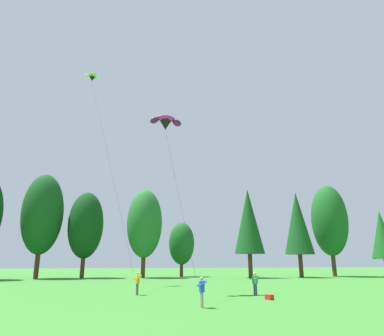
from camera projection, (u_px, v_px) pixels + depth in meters
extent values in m
cylinder|color=#472D19|center=(37.00, 265.00, 50.32)|extent=(0.68, 0.68, 3.86)
ellipsoid|color=#144719|center=(43.00, 214.00, 52.23)|extent=(5.96, 5.96, 12.10)
cylinder|color=#472D19|center=(82.00, 267.00, 51.79)|extent=(0.62, 0.62, 3.23)
ellipsoid|color=#0F3D14|center=(86.00, 225.00, 53.38)|extent=(5.28, 5.28, 10.12)
cylinder|color=#472D19|center=(143.00, 266.00, 52.56)|extent=(0.63, 0.63, 3.38)
ellipsoid|color=#236628|center=(145.00, 223.00, 54.23)|extent=(5.44, 5.44, 10.58)
cylinder|color=#472D19|center=(181.00, 270.00, 55.61)|extent=(0.52, 0.52, 2.16)
ellipsoid|color=#19561E|center=(182.00, 243.00, 56.68)|extent=(4.13, 4.13, 6.77)
cylinder|color=#472D19|center=(250.00, 266.00, 52.05)|extent=(0.64, 0.64, 3.50)
cone|color=#144719|center=(248.00, 221.00, 53.78)|extent=(4.56, 4.56, 9.97)
cylinder|color=#472D19|center=(301.00, 266.00, 53.45)|extent=(0.64, 0.64, 3.45)
cone|color=#144719|center=(298.00, 223.00, 55.15)|extent=(4.52, 4.52, 9.81)
cylinder|color=#472D19|center=(334.00, 265.00, 56.52)|extent=(0.67, 0.67, 3.76)
ellipsoid|color=#19561E|center=(329.00, 220.00, 58.37)|extent=(5.85, 5.85, 11.77)
cone|color=#19561E|center=(382.00, 235.00, 57.55)|extent=(3.93, 3.93, 7.85)
cylinder|color=#4C4C51|center=(138.00, 289.00, 26.57)|extent=(0.16, 0.16, 0.84)
cylinder|color=#4C4C51|center=(137.00, 289.00, 26.75)|extent=(0.16, 0.16, 0.84)
cube|color=orange|center=(138.00, 280.00, 26.85)|extent=(0.34, 0.43, 0.60)
sphere|color=tan|center=(138.00, 274.00, 26.96)|extent=(0.22, 0.22, 0.22)
cylinder|color=orange|center=(139.00, 278.00, 26.68)|extent=(0.53, 0.23, 0.35)
cylinder|color=orange|center=(137.00, 277.00, 27.10)|extent=(0.53, 0.23, 0.35)
cylinder|color=gray|center=(202.00, 300.00, 19.48)|extent=(0.14, 0.14, 0.84)
cylinder|color=gray|center=(201.00, 300.00, 19.67)|extent=(0.14, 0.14, 0.84)
cube|color=blue|center=(202.00, 287.00, 19.76)|extent=(0.27, 0.40, 0.60)
sphere|color=tan|center=(202.00, 279.00, 19.87)|extent=(0.22, 0.22, 0.22)
cylinder|color=blue|center=(203.00, 284.00, 19.57)|extent=(0.53, 0.12, 0.35)
cylinder|color=blue|center=(201.00, 283.00, 20.03)|extent=(0.53, 0.12, 0.35)
cylinder|color=navy|center=(256.00, 290.00, 26.39)|extent=(0.18, 0.18, 0.84)
cylinder|color=navy|center=(254.00, 289.00, 26.55)|extent=(0.18, 0.18, 0.84)
cube|color=#2D8E47|center=(255.00, 280.00, 26.65)|extent=(0.39, 0.45, 0.60)
sphere|color=tan|center=(255.00, 274.00, 26.77)|extent=(0.22, 0.22, 0.22)
cylinder|color=#2D8E47|center=(257.00, 278.00, 26.51)|extent=(0.51, 0.32, 0.35)
cylinder|color=#2D8E47|center=(253.00, 277.00, 26.88)|extent=(0.51, 0.32, 0.35)
ellipsoid|color=#93D633|center=(92.00, 76.00, 44.64)|extent=(1.36, 1.21, 0.68)
ellipsoid|color=white|center=(98.00, 79.00, 44.95)|extent=(0.83, 0.84, 0.75)
ellipsoid|color=white|center=(87.00, 76.00, 44.23)|extent=(0.71, 0.87, 0.75)
cone|color=black|center=(92.00, 79.00, 44.59)|extent=(0.83, 0.83, 0.54)
cylinder|color=black|center=(107.00, 153.00, 35.67)|extent=(6.57, 13.20, 23.27)
ellipsoid|color=#D12893|center=(166.00, 119.00, 31.41)|extent=(1.81, 1.26, 0.70)
ellipsoid|color=#66144C|center=(177.00, 123.00, 31.64)|extent=(1.07, 0.98, 0.88)
ellipsoid|color=#66144C|center=(154.00, 120.00, 31.03)|extent=(0.96, 0.95, 0.88)
cone|color=black|center=(165.00, 126.00, 31.33)|extent=(1.08, 1.08, 0.81)
cylinder|color=black|center=(177.00, 187.00, 25.52)|extent=(1.41, 8.83, 12.36)
cube|color=red|center=(269.00, 297.00, 23.50)|extent=(0.55, 0.63, 0.34)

